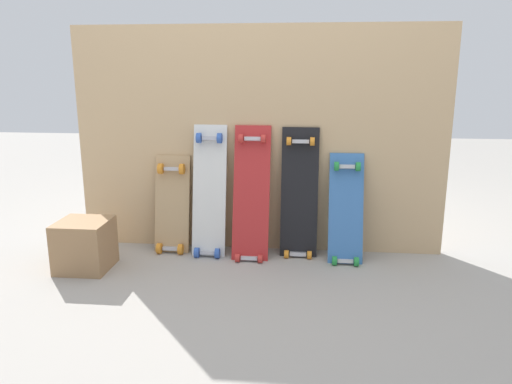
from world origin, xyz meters
name	(u,v)px	position (x,y,z in m)	size (l,w,h in m)	color
ground_plane	(257,250)	(0.00, 0.00, 0.00)	(12.00, 12.00, 0.00)	#9E9991
plywood_wall_panel	(258,141)	(0.00, 0.07, 0.73)	(2.42, 0.04, 1.46)	tan
skateboard_natural	(172,209)	(-0.57, -0.04, 0.29)	(0.23, 0.21, 0.70)	tan
skateboard_white	(209,196)	(-0.31, -0.06, 0.39)	(0.22, 0.25, 0.90)	silver
skateboard_red	(251,198)	(-0.03, -0.08, 0.38)	(0.23, 0.30, 0.91)	#B22626
skateboard_black	(299,198)	(0.28, -0.03, 0.38)	(0.24, 0.20, 0.90)	black
skateboard_blue	(346,214)	(0.57, -0.08, 0.30)	(0.22, 0.29, 0.74)	#386BAD
wooden_crate	(85,245)	(-1.01, -0.42, 0.15)	(0.30, 0.30, 0.30)	#99724C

